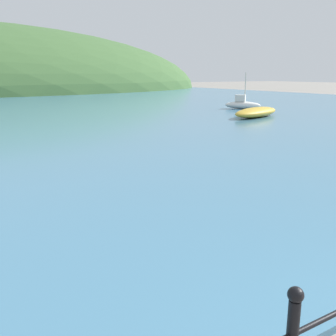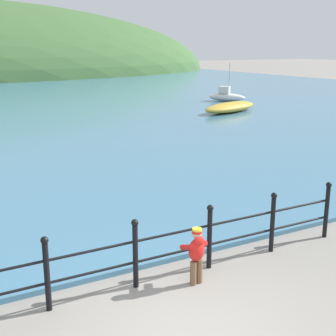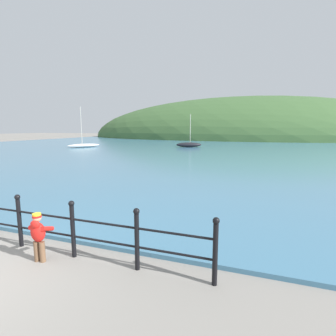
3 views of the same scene
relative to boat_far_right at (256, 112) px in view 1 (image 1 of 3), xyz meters
The scene contains 2 objects.
boat_far_right is the anchor object (origin of this frame).
boat_far_left 5.53m from the boat_far_right, 56.47° to the left, with size 2.34×2.58×2.64m.
Camera 1 is at (-3.67, -0.16, 2.69)m, focal length 42.00 mm.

